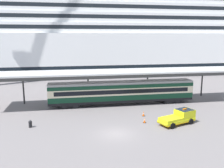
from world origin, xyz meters
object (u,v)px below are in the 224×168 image
object	(u,v)px
traffic_cone_near	(143,114)
quay_bollard	(30,124)
service_truck	(180,117)
train_carriage	(122,92)
traffic_cone_mid	(145,120)
cruise_ship	(124,28)

from	to	relation	value
traffic_cone_near	quay_bollard	size ratio (longest dim) A/B	0.77
service_truck	quay_bollard	size ratio (longest dim) A/B	5.81
train_carriage	traffic_cone_mid	xyz separation A→B (m)	(1.09, -9.67, -1.96)
train_carriage	quay_bollard	xyz separation A→B (m)	(-14.30, -8.71, -1.80)
cruise_ship	quay_bollard	distance (m)	53.80
traffic_cone_near	quay_bollard	distance (m)	16.21
cruise_ship	service_truck	size ratio (longest dim) A/B	24.05
cruise_ship	traffic_cone_mid	world-z (taller)	cruise_ship
service_truck	traffic_cone_near	bearing A→B (deg)	135.14
traffic_cone_near	traffic_cone_mid	distance (m)	2.89
cruise_ship	traffic_cone_near	xyz separation A→B (m)	(-7.11, -44.63, -14.17)
traffic_cone_mid	quay_bollard	bearing A→B (deg)	176.43
cruise_ship	traffic_cone_mid	xyz separation A→B (m)	(-7.82, -47.43, -14.18)
traffic_cone_mid	traffic_cone_near	bearing A→B (deg)	75.65
train_carriage	service_truck	world-z (taller)	train_carriage
train_carriage	service_truck	xyz separation A→B (m)	(5.73, -10.77, -1.33)
service_truck	quay_bollard	world-z (taller)	service_truck
train_carriage	traffic_cone_mid	world-z (taller)	train_carriage
train_carriage	quay_bollard	distance (m)	16.84
cruise_ship	train_carriage	world-z (taller)	cruise_ship
service_truck	quay_bollard	distance (m)	20.15
cruise_ship	train_carriage	bearing A→B (deg)	-103.28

